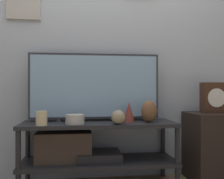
{
  "coord_description": "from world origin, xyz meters",
  "views": [
    {
      "loc": [
        -0.17,
        -1.94,
        0.8
      ],
      "look_at": [
        0.11,
        0.25,
        0.81
      ],
      "focal_mm": 42.0,
      "sensor_mm": 36.0,
      "label": 1
    }
  ],
  "objects_px": {
    "vase_urn_stoneware": "(149,111)",
    "vase_slim_bronze": "(129,112)",
    "candle_jar": "(42,118)",
    "television": "(95,86)",
    "vase_wide_bowl": "(75,119)",
    "vase_round_glass": "(118,117)",
    "mantel_clock": "(214,98)"
  },
  "relations": [
    {
      "from": "vase_slim_bronze",
      "to": "vase_wide_bowl",
      "type": "height_order",
      "value": "vase_slim_bronze"
    },
    {
      "from": "vase_wide_bowl",
      "to": "television",
      "type": "bearing_deg",
      "value": 47.81
    },
    {
      "from": "vase_slim_bronze",
      "to": "vase_round_glass",
      "type": "height_order",
      "value": "vase_slim_bronze"
    },
    {
      "from": "vase_slim_bronze",
      "to": "candle_jar",
      "type": "xyz_separation_m",
      "value": [
        -0.7,
        -0.15,
        -0.03
      ]
    },
    {
      "from": "vase_urn_stoneware",
      "to": "vase_slim_bronze",
      "type": "height_order",
      "value": "vase_urn_stoneware"
    },
    {
      "from": "television",
      "to": "candle_jar",
      "type": "height_order",
      "value": "television"
    },
    {
      "from": "mantel_clock",
      "to": "vase_round_glass",
      "type": "bearing_deg",
      "value": -169.9
    },
    {
      "from": "vase_slim_bronze",
      "to": "vase_wide_bowl",
      "type": "distance_m",
      "value": 0.46
    },
    {
      "from": "vase_urn_stoneware",
      "to": "vase_round_glass",
      "type": "height_order",
      "value": "vase_urn_stoneware"
    },
    {
      "from": "television",
      "to": "vase_round_glass",
      "type": "height_order",
      "value": "television"
    },
    {
      "from": "vase_urn_stoneware",
      "to": "vase_round_glass",
      "type": "distance_m",
      "value": 0.29
    },
    {
      "from": "television",
      "to": "vase_slim_bronze",
      "type": "bearing_deg",
      "value": -18.88
    },
    {
      "from": "vase_round_glass",
      "to": "mantel_clock",
      "type": "distance_m",
      "value": 0.91
    },
    {
      "from": "vase_wide_bowl",
      "to": "candle_jar",
      "type": "relative_size",
      "value": 1.36
    },
    {
      "from": "vase_urn_stoneware",
      "to": "mantel_clock",
      "type": "xyz_separation_m",
      "value": [
        0.61,
        0.07,
        0.11
      ]
    },
    {
      "from": "vase_wide_bowl",
      "to": "candle_jar",
      "type": "height_order",
      "value": "candle_jar"
    },
    {
      "from": "vase_urn_stoneware",
      "to": "candle_jar",
      "type": "distance_m",
      "value": 0.87
    },
    {
      "from": "vase_round_glass",
      "to": "mantel_clock",
      "type": "height_order",
      "value": "mantel_clock"
    },
    {
      "from": "vase_slim_bronze",
      "to": "mantel_clock",
      "type": "xyz_separation_m",
      "value": [
        0.77,
        0.01,
        0.12
      ]
    },
    {
      "from": "vase_round_glass",
      "to": "vase_slim_bronze",
      "type": "bearing_deg",
      "value": 51.88
    },
    {
      "from": "vase_urn_stoneware",
      "to": "vase_slim_bronze",
      "type": "relative_size",
      "value": 1.09
    },
    {
      "from": "television",
      "to": "mantel_clock",
      "type": "height_order",
      "value": "television"
    },
    {
      "from": "candle_jar",
      "to": "vase_wide_bowl",
      "type": "bearing_deg",
      "value": 13.62
    },
    {
      "from": "vase_urn_stoneware",
      "to": "mantel_clock",
      "type": "relative_size",
      "value": 0.68
    },
    {
      "from": "vase_slim_bronze",
      "to": "mantel_clock",
      "type": "bearing_deg",
      "value": 0.93
    },
    {
      "from": "vase_urn_stoneware",
      "to": "vase_slim_bronze",
      "type": "xyz_separation_m",
      "value": [
        -0.16,
        0.06,
        -0.01
      ]
    },
    {
      "from": "television",
      "to": "vase_urn_stoneware",
      "type": "distance_m",
      "value": 0.51
    },
    {
      "from": "vase_slim_bronze",
      "to": "vase_wide_bowl",
      "type": "xyz_separation_m",
      "value": [
        -0.45,
        -0.09,
        -0.05
      ]
    },
    {
      "from": "television",
      "to": "vase_wide_bowl",
      "type": "distance_m",
      "value": 0.37
    },
    {
      "from": "vase_round_glass",
      "to": "mantel_clock",
      "type": "xyz_separation_m",
      "value": [
        0.89,
        0.16,
        0.15
      ]
    },
    {
      "from": "television",
      "to": "vase_urn_stoneware",
      "type": "xyz_separation_m",
      "value": [
        0.44,
        -0.16,
        -0.21
      ]
    },
    {
      "from": "television",
      "to": "vase_urn_stoneware",
      "type": "height_order",
      "value": "television"
    }
  ]
}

